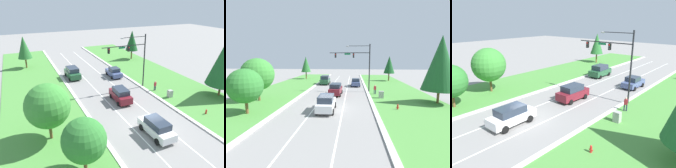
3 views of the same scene
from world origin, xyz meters
The scene contains 20 objects.
ground_plane centered at (0.00, 0.00, 0.00)m, with size 160.00×160.00×0.00m, color gray.
curb_strip_right centered at (5.65, 0.00, 0.07)m, with size 0.50×90.00×0.15m.
curb_strip_left centered at (-5.65, 0.00, 0.07)m, with size 0.50×90.00×0.15m.
grass_verge_right centered at (10.90, 0.00, 0.04)m, with size 10.00×90.00×0.08m.
grass_verge_left centered at (-10.90, 0.00, 0.04)m, with size 10.00×90.00×0.08m.
lane_stripe_inner_left centered at (-1.80, 0.00, 0.00)m, with size 0.14×81.00×0.01m.
lane_stripe_inner_right centered at (1.80, 0.00, 0.00)m, with size 0.14×81.00×0.01m.
traffic_signal_mast centered at (3.99, 10.91, 5.81)m, with size 7.47×0.41×8.83m.
burgundy_suv centered at (0.06, 7.48, 1.02)m, with size 2.19×4.57×2.01m.
slate_blue_sedan centered at (3.63, 17.50, 0.86)m, with size 2.13×4.35×1.76m.
forest_suv centered at (-3.75, 19.96, 1.05)m, with size 2.28×4.81×2.09m.
white_suv centered at (-0.14, -1.75, 1.00)m, with size 2.15×4.84×1.92m.
utility_cabinet centered at (7.42, 5.51, 0.58)m, with size 0.70×0.60×1.16m.
pedestrian centered at (6.82, 8.57, 0.94)m, with size 0.43×0.32×1.69m.
fire_hydrant centered at (8.45, -0.56, 0.34)m, with size 0.34×0.20×0.70m.
conifer_near_right_tree centered at (14.69, 2.91, 5.58)m, with size 4.63×4.63×9.29m.
oak_near_left_tree centered at (-8.82, -3.67, 3.21)m, with size 3.83×3.83×5.14m.
conifer_far_right_tree centered at (12.84, 27.29, 4.50)m, with size 2.93×2.93×6.86m.
oak_far_left_tree centered at (-10.73, 2.35, 3.92)m, with size 4.67×4.67×6.26m.
conifer_mid_left_tree centered at (-11.14, 30.01, 4.46)m, with size 2.86×2.86×6.76m.
Camera 2 is at (2.99, -21.67, 6.20)m, focal length 28.00 mm.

